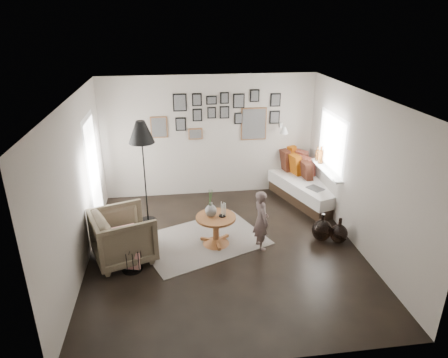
{
  "coord_description": "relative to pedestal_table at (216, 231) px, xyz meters",
  "views": [
    {
      "loc": [
        -0.81,
        -5.76,
        3.71
      ],
      "look_at": [
        0.05,
        0.5,
        1.1
      ],
      "focal_mm": 32.0,
      "sensor_mm": 36.0,
      "label": 1
    }
  ],
  "objects": [
    {
      "name": "armchair",
      "position": [
        -1.53,
        -0.24,
        0.17
      ],
      "size": [
        1.18,
        1.16,
        0.84
      ],
      "primitive_type": "imported",
      "rotation": [
        0.0,
        0.0,
        1.91
      ],
      "color": "brown",
      "rests_on": "ground"
    },
    {
      "name": "demijohn_small",
      "position": [
        2.13,
        -0.24,
        -0.07
      ],
      "size": [
        0.3,
        0.3,
        0.47
      ],
      "color": "black",
      "rests_on": "ground"
    },
    {
      "name": "magazine_basket",
      "position": [
        -1.39,
        -0.57,
        -0.06
      ],
      "size": [
        0.32,
        0.32,
        0.38
      ],
      "rotation": [
        0.0,
        0.0,
        -0.07
      ],
      "color": "black",
      "rests_on": "ground"
    },
    {
      "name": "armchair_cushion",
      "position": [
        -1.5,
        -0.19,
        0.23
      ],
      "size": [
        0.48,
        0.49,
        0.17
      ],
      "primitive_type": "cube",
      "rotation": [
        -0.21,
        0.0,
        0.31
      ],
      "color": "white",
      "rests_on": "armchair"
    },
    {
      "name": "window_right",
      "position": [
        2.3,
        1.13,
        0.68
      ],
      "size": [
        0.15,
        1.32,
        1.3
      ],
      "color": "white",
      "rests_on": "wall_right"
    },
    {
      "name": "gallery_wall",
      "position": [
        0.42,
        2.17,
        1.49
      ],
      "size": [
        2.74,
        0.03,
        1.08
      ],
      "color": "brown",
      "rests_on": "wall_back"
    },
    {
      "name": "wall_back",
      "position": [
        0.13,
        2.19,
        1.05
      ],
      "size": [
        4.5,
        0.0,
        4.5
      ],
      "primitive_type": "plane",
      "rotation": [
        1.57,
        0.0,
        0.0
      ],
      "color": "#A39A8F",
      "rests_on": "ground"
    },
    {
      "name": "door_left",
      "position": [
        -2.11,
        0.99,
        0.8
      ],
      "size": [
        0.0,
        2.14,
        2.14
      ],
      "color": "white",
      "rests_on": "wall_left"
    },
    {
      "name": "wall_sconce",
      "position": [
        1.68,
        1.92,
        1.21
      ],
      "size": [
        0.18,
        0.36,
        0.16
      ],
      "color": "white",
      "rests_on": "wall_back"
    },
    {
      "name": "rug",
      "position": [
        -0.22,
        0.14,
        -0.24
      ],
      "size": [
        2.48,
        2.14,
        0.01
      ],
      "primitive_type": "cube",
      "rotation": [
        0.0,
        0.0,
        0.39
      ],
      "color": "beige",
      "rests_on": "ground"
    },
    {
      "name": "floor_lamp",
      "position": [
        -1.21,
        1.0,
        1.46
      ],
      "size": [
        0.46,
        0.46,
        1.99
      ],
      "rotation": [
        0.0,
        0.0,
        -0.34
      ],
      "color": "black",
      "rests_on": "ground"
    },
    {
      "name": "ground",
      "position": [
        0.13,
        -0.21,
        -0.25
      ],
      "size": [
        4.8,
        4.8,
        0.0
      ],
      "primitive_type": "plane",
      "color": "black",
      "rests_on": "ground"
    },
    {
      "name": "ceiling",
      "position": [
        0.13,
        -0.21,
        2.35
      ],
      "size": [
        4.8,
        4.8,
        0.0
      ],
      "primitive_type": "plane",
      "rotation": [
        3.14,
        0.0,
        0.0
      ],
      "color": "white",
      "rests_on": "wall_back"
    },
    {
      "name": "wall_left",
      "position": [
        -2.12,
        -0.21,
        1.05
      ],
      "size": [
        0.0,
        4.8,
        4.8
      ],
      "primitive_type": "plane",
      "rotation": [
        1.57,
        0.0,
        1.57
      ],
      "color": "#A39A8F",
      "rests_on": "ground"
    },
    {
      "name": "vase",
      "position": [
        -0.08,
        0.02,
        0.44
      ],
      "size": [
        0.2,
        0.2,
        0.49
      ],
      "color": "black",
      "rests_on": "pedestal_table"
    },
    {
      "name": "magazine_on_daybed",
      "position": [
        2.13,
        1.02,
        0.24
      ],
      "size": [
        0.36,
        0.39,
        0.02
      ],
      "primitive_type": "cube",
      "rotation": [
        0.0,
        0.0,
        0.49
      ],
      "color": "black",
      "rests_on": "daybed"
    },
    {
      "name": "daybed",
      "position": [
        2.13,
        1.67,
        0.09
      ],
      "size": [
        1.51,
        2.27,
        1.04
      ],
      "rotation": [
        0.0,
        0.0,
        0.32
      ],
      "color": "black",
      "rests_on": "ground"
    },
    {
      "name": "wall_right",
      "position": [
        2.38,
        -0.21,
        1.05
      ],
      "size": [
        0.0,
        4.8,
        4.8
      ],
      "primitive_type": "plane",
      "rotation": [
        1.57,
        0.0,
        -1.57
      ],
      "color": "#A39A8F",
      "rests_on": "ground"
    },
    {
      "name": "child",
      "position": [
        0.74,
        -0.21,
        0.28
      ],
      "size": [
        0.32,
        0.43,
        1.06
      ],
      "primitive_type": "imported",
      "rotation": [
        0.0,
        0.0,
        1.76
      ],
      "color": "brown",
      "rests_on": "ground"
    },
    {
      "name": "wall_front",
      "position": [
        0.13,
        -2.61,
        1.05
      ],
      "size": [
        4.5,
        0.0,
        4.5
      ],
      "primitive_type": "plane",
      "rotation": [
        -1.57,
        0.0,
        0.0
      ],
      "color": "#A39A8F",
      "rests_on": "ground"
    },
    {
      "name": "pedestal_table",
      "position": [
        0.0,
        0.0,
        0.0
      ],
      "size": [
        0.68,
        0.68,
        0.54
      ],
      "rotation": [
        0.0,
        0.0,
        0.35
      ],
      "color": "brown",
      "rests_on": "ground"
    },
    {
      "name": "candles",
      "position": [
        0.11,
        0.0,
        0.41
      ],
      "size": [
        0.12,
        0.12,
        0.25
      ],
      "color": "black",
      "rests_on": "pedestal_table"
    },
    {
      "name": "demijohn_large",
      "position": [
        1.86,
        -0.12,
        -0.05
      ],
      "size": [
        0.34,
        0.34,
        0.52
      ],
      "color": "black",
      "rests_on": "ground"
    }
  ]
}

